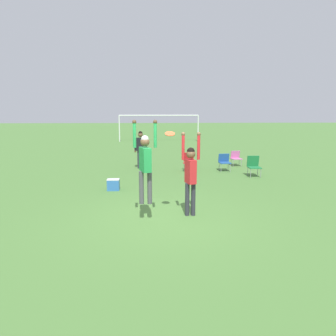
# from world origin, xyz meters

# --- Properties ---
(ground_plane) EXTENTS (120.00, 120.00, 0.00)m
(ground_plane) POSITION_xyz_m (0.00, 0.00, 0.00)
(ground_plane) COLOR #4C7A38
(person_jumping) EXTENTS (0.62, 0.51, 2.15)m
(person_jumping) POSITION_xyz_m (-0.46, -0.14, 1.60)
(person_jumping) COLOR #4C4C51
(person_jumping) RESTS_ON ground_plane
(person_defending) EXTENTS (0.51, 0.41, 2.27)m
(person_defending) POSITION_xyz_m (0.74, 0.23, 1.22)
(person_defending) COLOR #2D2D38
(person_defending) RESTS_ON ground_plane
(frisbee) EXTENTS (0.26, 0.24, 0.11)m
(frisbee) POSITION_xyz_m (0.18, 0.08, 2.24)
(frisbee) COLOR #E04C23
(camping_chair_0) EXTENTS (0.58, 0.62, 0.86)m
(camping_chair_0) POSITION_xyz_m (1.41, 6.69, 0.50)
(camping_chair_0) COLOR gray
(camping_chair_0) RESTS_ON ground_plane
(camping_chair_1) EXTENTS (0.54, 0.57, 0.80)m
(camping_chair_1) POSITION_xyz_m (3.08, 6.66, 0.47)
(camping_chair_1) COLOR gray
(camping_chair_1) RESTS_ON ground_plane
(camping_chair_2) EXTENTS (0.59, 0.63, 0.75)m
(camping_chair_2) POSITION_xyz_m (3.97, 8.02, 0.44)
(camping_chair_2) COLOR gray
(camping_chair_2) RESTS_ON ground_plane
(camping_chair_3) EXTENTS (0.51, 0.55, 0.89)m
(camping_chair_3) POSITION_xyz_m (4.06, 5.35, 0.51)
(camping_chair_3) COLOR gray
(camping_chair_3) RESTS_ON ground_plane
(person_spectator_near) EXTENTS (0.62, 0.26, 1.82)m
(person_spectator_near) POSITION_xyz_m (-0.85, 7.49, 1.11)
(person_spectator_near) COLOR #2D2D38
(person_spectator_near) RESTS_ON ground_plane
(cooler_box) EXTENTS (0.43, 0.32, 0.40)m
(cooler_box) POSITION_xyz_m (-1.68, 3.16, 0.20)
(cooler_box) COLOR #336BB7
(cooler_box) RESTS_ON ground_plane
(soccer_goal) EXTENTS (7.10, 0.10, 2.35)m
(soccer_goal) POSITION_xyz_m (0.30, 20.93, 1.84)
(soccer_goal) COLOR white
(soccer_goal) RESTS_ON ground_plane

